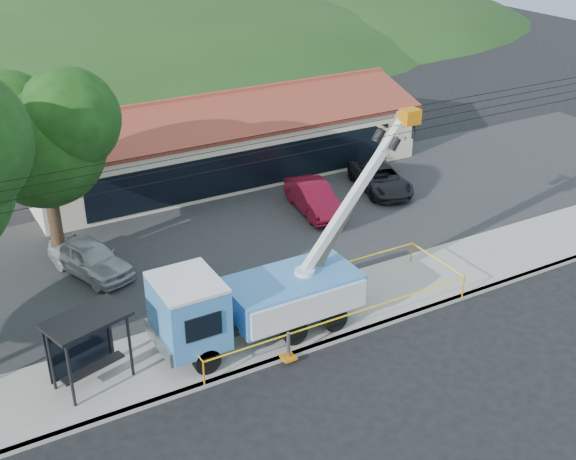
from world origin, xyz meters
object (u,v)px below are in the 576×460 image
(car_silver, at_px, (93,275))
(car_red, at_px, (313,213))
(leaning_pole, at_px, (350,207))
(car_dark, at_px, (380,191))
(utility_truck, at_px, (253,299))
(bus_shelter, at_px, (85,333))

(car_silver, bearing_deg, car_red, -16.47)
(leaning_pole, distance_m, car_dark, 12.62)
(utility_truck, height_order, car_dark, utility_truck)
(car_red, bearing_deg, car_silver, -168.19)
(car_red, height_order, car_dark, car_red)
(utility_truck, relative_size, car_red, 2.30)
(leaning_pole, bearing_deg, car_silver, 138.20)
(car_red, bearing_deg, leaning_pole, -104.34)
(bus_shelter, relative_size, car_dark, 0.62)
(utility_truck, relative_size, bus_shelter, 3.46)
(car_silver, xyz_separation_m, car_dark, (16.32, 1.28, 0.00))
(bus_shelter, distance_m, car_red, 16.07)
(leaning_pole, height_order, car_red, leaning_pole)
(car_silver, bearing_deg, car_dark, -15.48)
(bus_shelter, height_order, car_silver, bus_shelter)
(car_silver, height_order, car_dark, car_silver)
(utility_truck, bearing_deg, car_silver, 116.98)
(car_silver, xyz_separation_m, car_red, (11.71, 0.72, 0.00))
(bus_shelter, height_order, car_red, bus_shelter)
(car_red, relative_size, car_dark, 0.94)
(utility_truck, bearing_deg, car_red, 47.49)
(utility_truck, distance_m, car_red, 11.63)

